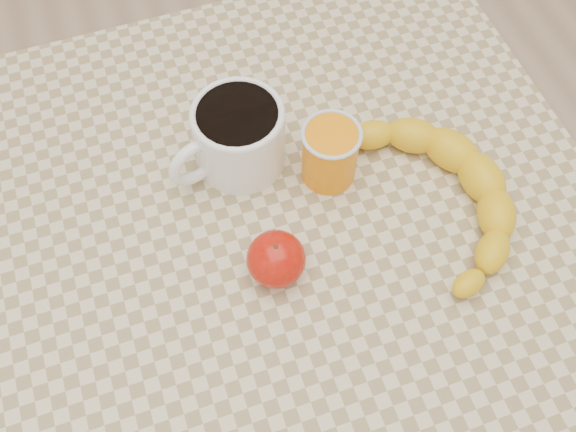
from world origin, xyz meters
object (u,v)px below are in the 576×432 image
object	(u,v)px
orange_juice_glass	(330,153)
apple	(276,259)
table	(288,254)
coffee_mug	(237,136)
banana	(433,194)

from	to	relation	value
orange_juice_glass	apple	world-z (taller)	orange_juice_glass
table	orange_juice_glass	bearing A→B (deg)	36.12
coffee_mug	orange_juice_glass	bearing A→B (deg)	-29.55
coffee_mug	apple	world-z (taller)	coffee_mug
apple	banana	xyz separation A→B (m)	(0.21, 0.02, -0.01)
table	banana	size ratio (longest dim) A/B	2.34
orange_juice_glass	banana	size ratio (longest dim) A/B	0.25
apple	banana	distance (m)	0.21
coffee_mug	banana	distance (m)	0.25
orange_juice_glass	apple	xyz separation A→B (m)	(-0.11, -0.11, -0.01)
coffee_mug	orange_juice_glass	xyz separation A→B (m)	(0.10, -0.06, -0.01)
coffee_mug	apple	bearing A→B (deg)	-92.00
table	apple	size ratio (longest dim) A/B	10.55
table	coffee_mug	distance (m)	0.18
apple	banana	bearing A→B (deg)	6.26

